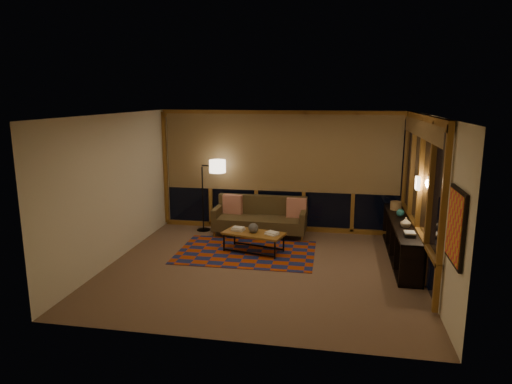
% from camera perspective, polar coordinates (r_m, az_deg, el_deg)
% --- Properties ---
extents(floor, '(5.50, 5.00, 0.01)m').
position_cam_1_polar(floor, '(8.23, 0.72, -9.51)').
color(floor, '#826149').
rests_on(floor, ground).
extents(ceiling, '(5.50, 5.00, 0.01)m').
position_cam_1_polar(ceiling, '(7.67, 0.78, 9.61)').
color(ceiling, silver).
rests_on(ceiling, walls).
extents(walls, '(5.51, 5.01, 2.70)m').
position_cam_1_polar(walls, '(7.84, 0.75, -0.30)').
color(walls, '#F4ECCB').
rests_on(walls, floor).
extents(window_wall_back, '(5.30, 0.16, 2.60)m').
position_cam_1_polar(window_wall_back, '(10.20, 3.03, 2.56)').
color(window_wall_back, olive).
rests_on(window_wall_back, walls).
extents(window_wall_right, '(0.16, 3.70, 2.60)m').
position_cam_1_polar(window_wall_right, '(8.44, 19.71, -0.12)').
color(window_wall_right, olive).
rests_on(window_wall_right, walls).
extents(wall_art, '(0.06, 0.74, 0.94)m').
position_cam_1_polar(wall_art, '(6.09, 23.65, -3.97)').
color(wall_art, red).
rests_on(wall_art, walls).
extents(wall_sconce, '(0.12, 0.18, 0.22)m').
position_cam_1_polar(wall_sconce, '(8.25, 19.56, 1.04)').
color(wall_sconce, beige).
rests_on(wall_sconce, walls).
extents(sofa, '(2.00, 0.82, 0.82)m').
position_cam_1_polar(sofa, '(9.99, 0.52, -3.15)').
color(sofa, brown).
rests_on(sofa, floor).
extents(pillow_left, '(0.45, 0.21, 0.44)m').
position_cam_1_polar(pillow_left, '(10.26, -2.93, -1.51)').
color(pillow_left, red).
rests_on(pillow_left, sofa).
extents(pillow_right, '(0.43, 0.16, 0.43)m').
position_cam_1_polar(pillow_right, '(9.96, 5.09, -1.97)').
color(pillow_right, red).
rests_on(pillow_right, sofa).
extents(area_rug, '(2.68, 1.81, 0.01)m').
position_cam_1_polar(area_rug, '(9.02, -1.24, -7.52)').
color(area_rug, '#9C340A').
rests_on(area_rug, floor).
extents(coffee_table, '(1.28, 0.81, 0.39)m').
position_cam_1_polar(coffee_table, '(9.00, -0.28, -6.29)').
color(coffee_table, olive).
rests_on(coffee_table, floor).
extents(book_stack_a, '(0.27, 0.23, 0.07)m').
position_cam_1_polar(book_stack_a, '(9.06, -2.24, -4.62)').
color(book_stack_a, silver).
rests_on(book_stack_a, coffee_table).
extents(book_stack_b, '(0.33, 0.31, 0.05)m').
position_cam_1_polar(book_stack_b, '(8.82, 2.02, -5.15)').
color(book_stack_b, silver).
rests_on(book_stack_b, coffee_table).
extents(ceramic_pot, '(0.25, 0.25, 0.20)m').
position_cam_1_polar(ceramic_pot, '(8.91, -0.33, -4.49)').
color(ceramic_pot, black).
rests_on(ceramic_pot, coffee_table).
extents(floor_lamp, '(0.60, 0.45, 1.65)m').
position_cam_1_polar(floor_lamp, '(10.31, -6.68, -0.38)').
color(floor_lamp, black).
rests_on(floor_lamp, floor).
extents(bookshelf, '(0.40, 2.88, 0.72)m').
position_cam_1_polar(bookshelf, '(9.04, 17.68, -5.70)').
color(bookshelf, black).
rests_on(bookshelf, floor).
extents(basket, '(0.23, 0.23, 0.17)m').
position_cam_1_polar(basket, '(9.78, 17.09, -1.63)').
color(basket, olive).
rests_on(basket, bookshelf).
extents(teal_bowl, '(0.15, 0.15, 0.15)m').
position_cam_1_polar(teal_bowl, '(9.25, 17.59, -2.49)').
color(teal_bowl, '#206161').
rests_on(teal_bowl, bookshelf).
extents(vase, '(0.22, 0.22, 0.19)m').
position_cam_1_polar(vase, '(8.52, 18.21, -3.62)').
color(vase, '#B8AA8C').
rests_on(vase, bookshelf).
extents(shelf_book_stack, '(0.20, 0.26, 0.07)m').
position_cam_1_polar(shelf_book_stack, '(8.05, 18.66, -5.01)').
color(shelf_book_stack, silver).
rests_on(shelf_book_stack, bookshelf).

